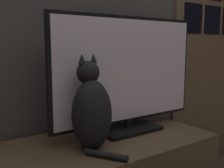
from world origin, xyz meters
TOP-DOWN VIEW (x-y plane):
  - tv at (0.19, 0.96)m, footprint 0.93×0.21m
  - cat at (-0.11, 0.85)m, footprint 0.19×0.30m
  - door at (1.21, 1.18)m, footprint 0.84×0.04m

SIDE VIEW (x-z plane):
  - cat at x=-0.11m, z-range 0.50..0.94m
  - tv at x=0.19m, z-range 0.54..1.17m
  - door at x=1.21m, z-range 0.02..2.07m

